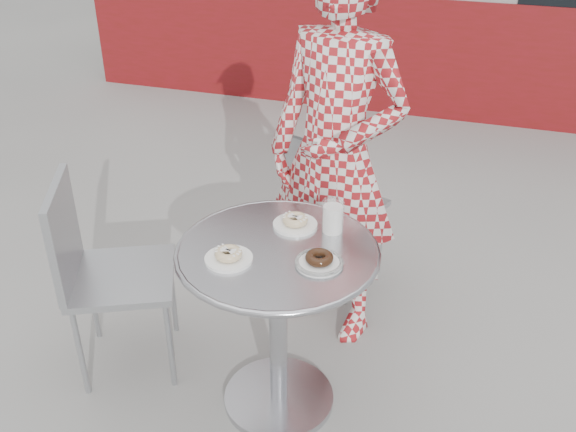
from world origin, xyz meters
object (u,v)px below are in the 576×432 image
(chair_left, at_px, (124,311))
(milk_cup, at_px, (333,217))
(plate_far, at_px, (295,222))
(plate_checker, at_px, (319,261))
(bistro_table, at_px, (278,290))
(seated_person, at_px, (336,156))
(plate_near, at_px, (229,256))
(chair_far, at_px, (335,236))

(chair_left, distance_m, milk_cup, 1.06)
(plate_far, relative_size, plate_checker, 1.00)
(bistro_table, xyz_separation_m, plate_far, (0.01, 0.18, 0.21))
(seated_person, relative_size, milk_cup, 13.53)
(plate_near, relative_size, milk_cup, 1.32)
(chair_left, relative_size, plate_far, 5.24)
(bistro_table, relative_size, chair_left, 0.85)
(chair_far, distance_m, seated_person, 0.72)
(bistro_table, height_order, plate_checker, plate_checker)
(bistro_table, relative_size, seated_person, 0.43)
(chair_left, distance_m, plate_near, 0.79)
(plate_checker, bearing_deg, plate_far, 125.05)
(chair_left, relative_size, milk_cup, 6.91)
(bistro_table, bearing_deg, seated_person, 83.55)
(plate_far, bearing_deg, chair_far, 91.18)
(seated_person, height_order, plate_near, seated_person)
(plate_far, distance_m, plate_checker, 0.28)
(milk_cup, bearing_deg, chair_left, -170.41)
(bistro_table, distance_m, chair_far, 1.01)
(seated_person, height_order, plate_checker, seated_person)
(bistro_table, height_order, seated_person, seated_person)
(plate_far, bearing_deg, seated_person, 82.56)
(plate_near, distance_m, plate_checker, 0.33)
(chair_far, xyz_separation_m, milk_cup, (0.17, -0.77, 0.57))
(plate_near, bearing_deg, chair_left, 165.15)
(chair_far, distance_m, plate_far, 0.94)
(bistro_table, bearing_deg, plate_near, -139.50)
(plate_near, xyz_separation_m, plate_checker, (0.32, 0.07, -0.00))
(chair_left, bearing_deg, chair_far, -63.31)
(chair_far, height_order, plate_near, chair_far)
(bistro_table, distance_m, plate_near, 0.28)
(bistro_table, bearing_deg, milk_cup, 48.59)
(chair_left, relative_size, plate_near, 5.25)
(chair_far, bearing_deg, seated_person, 120.07)
(chair_far, height_order, plate_checker, chair_far)
(chair_left, relative_size, seated_person, 0.51)
(plate_near, xyz_separation_m, milk_cup, (0.31, 0.31, 0.04))
(plate_checker, relative_size, milk_cup, 1.32)
(chair_left, height_order, seated_person, seated_person)
(plate_far, xyz_separation_m, milk_cup, (0.15, 0.00, 0.04))
(chair_far, relative_size, plate_near, 4.96)
(chair_left, xyz_separation_m, seated_person, (0.80, 0.57, 0.61))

